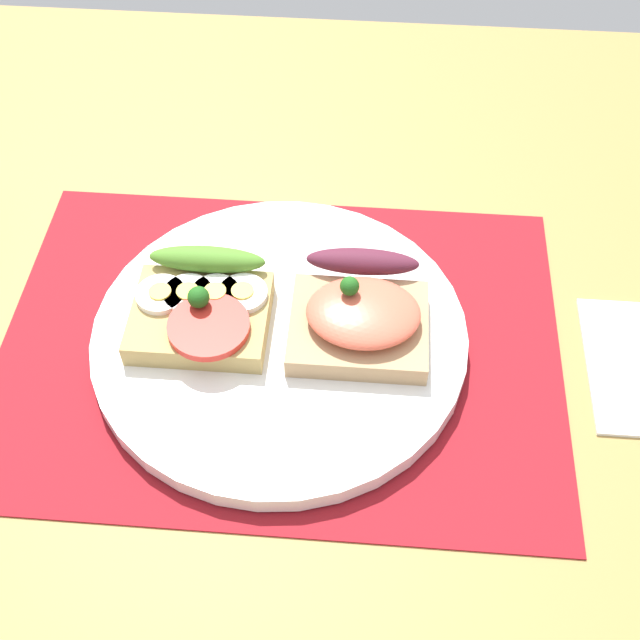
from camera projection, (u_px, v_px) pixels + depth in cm
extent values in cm
cube|color=olive|center=(281.00, 357.00, 64.22)|extent=(120.00, 90.00, 3.20)
cube|color=maroon|center=(280.00, 344.00, 62.86)|extent=(42.00, 30.83, 0.30)
cylinder|color=white|center=(280.00, 336.00, 62.17)|extent=(27.86, 27.86, 1.48)
cube|color=tan|center=(200.00, 321.00, 60.96)|extent=(10.00, 8.21, 1.84)
cylinder|color=red|center=(209.00, 326.00, 59.09)|extent=(5.90, 5.90, 0.60)
ellipsoid|color=#4B8127|center=(207.00, 259.00, 62.37)|extent=(8.80, 2.20, 1.80)
sphere|color=#1E5919|center=(198.00, 301.00, 59.15)|extent=(1.60, 1.60, 1.60)
cylinder|color=white|center=(161.00, 294.00, 61.04)|extent=(3.66, 3.66, 0.50)
cylinder|color=yellow|center=(160.00, 291.00, 60.78)|extent=(1.65, 1.65, 0.16)
cylinder|color=white|center=(188.00, 294.00, 61.06)|extent=(3.66, 3.66, 0.50)
cylinder|color=yellow|center=(187.00, 291.00, 60.81)|extent=(1.65, 1.65, 0.16)
cylinder|color=white|center=(215.00, 294.00, 61.06)|extent=(3.66, 3.66, 0.50)
cylinder|color=yellow|center=(215.00, 291.00, 60.80)|extent=(1.65, 1.65, 0.16)
cylinder|color=white|center=(243.00, 294.00, 61.09)|extent=(3.66, 3.66, 0.50)
cylinder|color=yellow|center=(242.00, 291.00, 60.83)|extent=(1.65, 1.65, 0.16)
cube|color=tan|center=(359.00, 324.00, 60.89)|extent=(10.01, 8.35, 1.72)
ellipsoid|color=#EA6148|center=(363.00, 312.00, 59.28)|extent=(8.21, 6.68, 1.85)
ellipsoid|color=#541E2F|center=(363.00, 262.00, 62.39)|extent=(8.51, 2.20, 1.80)
sphere|color=#1E5919|center=(350.00, 286.00, 58.65)|extent=(1.40, 1.40, 1.40)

